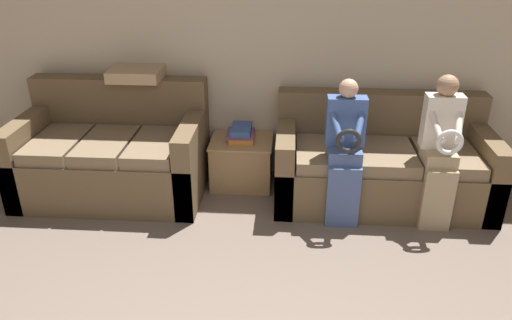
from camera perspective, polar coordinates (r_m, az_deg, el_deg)
wall_back at (r=4.68m, az=2.97°, el=12.92°), size 7.02×0.06×2.55m
couch_main at (r=4.61m, az=14.07°, el=-0.56°), size 1.88×0.90×0.91m
couch_side at (r=4.77m, az=-15.92°, el=0.42°), size 1.64×0.97×1.00m
child_left_seated at (r=4.09m, az=10.14°, el=1.35°), size 0.32×0.37×1.19m
child_right_seated at (r=4.23m, az=20.36°, el=1.43°), size 0.30×0.37×1.24m
side_shelf at (r=4.76m, az=-1.64°, el=-0.13°), size 0.58×0.50×0.45m
book_stack at (r=4.65m, az=-1.67°, el=3.05°), size 0.25×0.31×0.13m
throw_pillow at (r=4.78m, az=-13.39°, el=9.71°), size 0.46×0.46×0.10m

